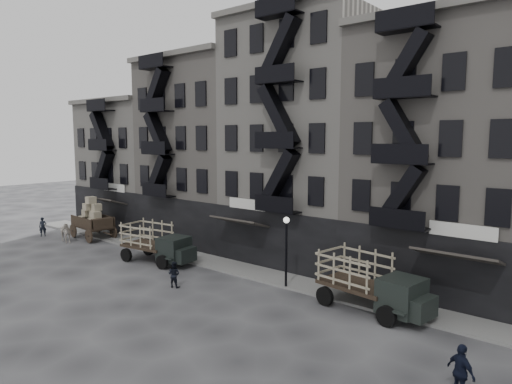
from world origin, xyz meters
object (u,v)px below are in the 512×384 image
Objects in this scene: stake_truck_east at (371,279)px; pedestrian_west at (43,227)px; wagon at (92,215)px; horse at (64,232)px; pedestrian_mid at (174,274)px; policeman at (461,372)px; stake_truck_west at (156,240)px.

stake_truck_east reaches higher than pedestrian_west.
wagon reaches higher than stake_truck_east.
pedestrian_mid is (16.24, -1.62, -0.11)m from horse.
wagon is at bearing -28.25° from pedestrian_west.
pedestrian_west is (-30.56, -2.43, -0.84)m from stake_truck_east.
horse is 32.93m from policeman.
pedestrian_mid is 0.80× the size of policeman.
pedestrian_mid is (15.86, -4.03, -1.30)m from wagon.
pedestrian_west is at bearing 24.20° from policeman.
pedestrian_mid is at bearing -87.64° from horse.
stake_truck_west is (10.71, -1.28, -0.47)m from wagon.
stake_truck_west is at bearing -54.77° from pedestrian_west.
wagon reaches higher than stake_truck_west.
horse is 26.98m from stake_truck_east.
stake_truck_west is 5.90m from pedestrian_mid.
policeman is (32.42, -5.44, -1.10)m from wagon.
pedestrian_west is 36.61m from policeman.
stake_truck_west reaches higher than horse.
pedestrian_mid is at bearing -151.42° from stake_truck_east.
pedestrian_mid is (5.15, -2.75, -0.83)m from stake_truck_west.
stake_truck_east is (26.87, 2.39, 0.81)m from horse.
horse is 0.47× the size of wagon.
horse is at bearing -93.55° from wagon.
wagon is at bearing 19.35° from policeman.
pedestrian_west is 0.87× the size of policeman.
stake_truck_east is 30.67m from pedestrian_west.
policeman is (36.48, -2.99, 0.12)m from pedestrian_west.
pedestrian_mid is (-10.63, -4.01, -0.91)m from stake_truck_east.
wagon reaches higher than horse.
policeman reaches higher than horse.
pedestrian_west reaches higher than pedestrian_mid.
horse is 16.32m from pedestrian_mid.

